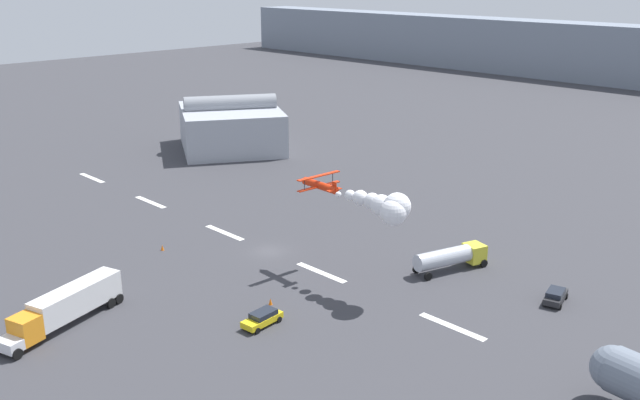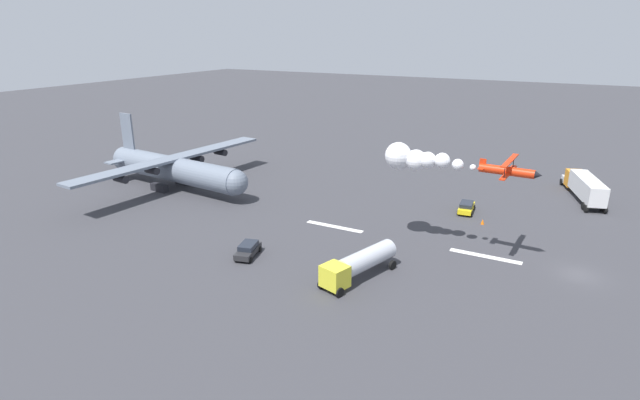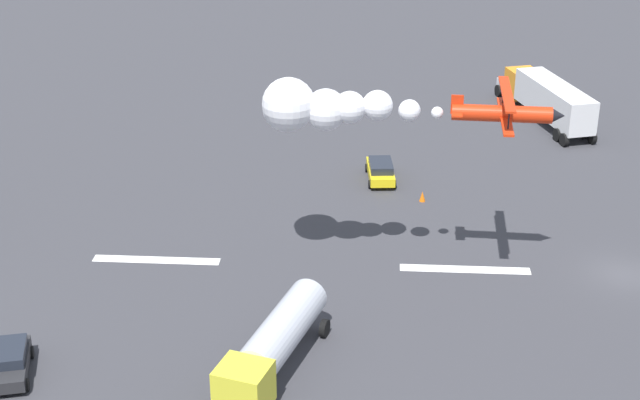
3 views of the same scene
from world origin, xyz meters
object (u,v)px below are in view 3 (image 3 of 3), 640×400
object	(u,v)px
stunt_biplane_red	(323,107)
fuel_tanker_truck	(273,345)
airport_staff_sedan	(9,361)
traffic_cone_far	(422,196)
followme_car_yellow	(381,170)
semi_truck_orange	(547,97)

from	to	relation	value
stunt_biplane_red	fuel_tanker_truck	xyz separation A→B (m)	(1.80, 11.15, -8.81)
airport_staff_sedan	traffic_cone_far	distance (m)	31.41
fuel_tanker_truck	followme_car_yellow	world-z (taller)	fuel_tanker_truck
semi_truck_orange	traffic_cone_far	size ratio (longest dim) A/B	19.64
semi_truck_orange	traffic_cone_far	world-z (taller)	semi_truck_orange
followme_car_yellow	stunt_biplane_red	bearing A→B (deg)	76.51
stunt_biplane_red	semi_truck_orange	distance (m)	34.74
stunt_biplane_red	followme_car_yellow	size ratio (longest dim) A/B	3.64
followme_car_yellow	airport_staff_sedan	distance (m)	32.33
stunt_biplane_red	semi_truck_orange	xyz separation A→B (m)	(-17.75, -28.65, -8.43)
fuel_tanker_truck	traffic_cone_far	bearing A→B (deg)	-110.67
semi_truck_orange	fuel_tanker_truck	size ratio (longest dim) A/B	1.48
stunt_biplane_red	followme_car_yellow	world-z (taller)	stunt_biplane_red
traffic_cone_far	semi_truck_orange	bearing A→B (deg)	-122.20
airport_staff_sedan	traffic_cone_far	size ratio (longest dim) A/B	6.11
fuel_tanker_truck	followme_car_yellow	xyz separation A→B (m)	(-5.24, -25.52, -0.94)
fuel_tanker_truck	stunt_biplane_red	bearing A→B (deg)	-99.15
semi_truck_orange	airport_staff_sedan	bearing A→B (deg)	51.11
fuel_tanker_truck	airport_staff_sedan	xyz separation A→B (m)	(13.33, 0.95, -0.94)
fuel_tanker_truck	airport_staff_sedan	world-z (taller)	fuel_tanker_truck
semi_truck_orange	followme_car_yellow	world-z (taller)	semi_truck_orange
stunt_biplane_red	semi_truck_orange	bearing A→B (deg)	-121.77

